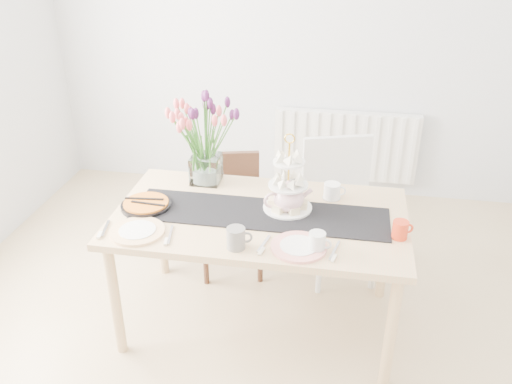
% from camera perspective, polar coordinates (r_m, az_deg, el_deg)
% --- Properties ---
extents(room_shell, '(4.50, 4.50, 4.50)m').
position_cam_1_polar(room_shell, '(2.37, -2.76, 4.35)').
color(room_shell, tan).
rests_on(room_shell, ground).
extents(radiator, '(1.20, 0.08, 0.60)m').
position_cam_1_polar(radiator, '(4.66, 9.39, 4.82)').
color(radiator, white).
rests_on(radiator, room_shell).
extents(dining_table, '(1.60, 0.90, 0.75)m').
position_cam_1_polar(dining_table, '(3.01, 0.40, -3.61)').
color(dining_table, tan).
rests_on(dining_table, ground).
extents(chair_brown, '(0.48, 0.48, 0.80)m').
position_cam_1_polar(chair_brown, '(3.67, -2.64, -1.29)').
color(chair_brown, '#341F13').
rests_on(chair_brown, ground).
extents(chair_white, '(0.58, 0.58, 0.93)m').
position_cam_1_polar(chair_white, '(3.61, 8.78, -0.64)').
color(chair_white, silver).
rests_on(chair_white, ground).
extents(table_runner, '(1.40, 0.35, 0.01)m').
position_cam_1_polar(table_runner, '(2.97, 0.41, -2.28)').
color(table_runner, black).
rests_on(table_runner, dining_table).
extents(tulip_vase, '(0.63, 0.63, 0.53)m').
position_cam_1_polar(tulip_vase, '(3.20, -5.48, 6.63)').
color(tulip_vase, silver).
rests_on(tulip_vase, dining_table).
extents(cake_stand, '(0.27, 0.27, 0.40)m').
position_cam_1_polar(cake_stand, '(2.96, 3.39, 0.09)').
color(cake_stand, gold).
rests_on(cake_stand, dining_table).
extents(teapot, '(0.33, 0.31, 0.18)m').
position_cam_1_polar(teapot, '(2.96, 3.46, -0.66)').
color(teapot, white).
rests_on(teapot, dining_table).
extents(cream_jug, '(0.10, 0.10, 0.09)m').
position_cam_1_polar(cream_jug, '(3.13, 7.99, 0.09)').
color(cream_jug, white).
rests_on(cream_jug, dining_table).
extents(tart_tin, '(0.28, 0.28, 0.03)m').
position_cam_1_polar(tart_tin, '(3.09, -11.49, -1.33)').
color(tart_tin, black).
rests_on(tart_tin, dining_table).
extents(mug_grey, '(0.11, 0.11, 0.11)m').
position_cam_1_polar(mug_grey, '(2.66, -2.13, -4.87)').
color(mug_grey, slate).
rests_on(mug_grey, dining_table).
extents(mug_white, '(0.10, 0.10, 0.10)m').
position_cam_1_polar(mug_white, '(2.66, 6.43, -5.23)').
color(mug_white, silver).
rests_on(mug_white, dining_table).
extents(mug_orange, '(0.10, 0.10, 0.10)m').
position_cam_1_polar(mug_orange, '(2.83, 14.93, -3.86)').
color(mug_orange, red).
rests_on(mug_orange, dining_table).
extents(plate_left, '(0.33, 0.33, 0.01)m').
position_cam_1_polar(plate_left, '(2.87, -12.37, -4.05)').
color(plate_left, silver).
rests_on(plate_left, dining_table).
extents(plate_right, '(0.34, 0.34, 0.01)m').
position_cam_1_polar(plate_right, '(2.69, 4.53, -5.77)').
color(plate_right, white).
rests_on(plate_right, dining_table).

